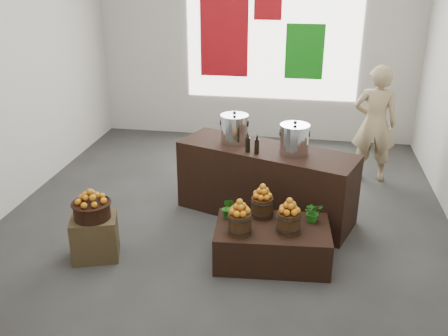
% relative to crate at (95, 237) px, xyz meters
% --- Properties ---
extents(ground, '(7.00, 7.00, 0.00)m').
position_rel_crate_xyz_m(ground, '(1.34, 1.17, -0.26)').
color(ground, '#353432').
rests_on(ground, ground).
extents(back_wall, '(6.00, 0.04, 4.00)m').
position_rel_crate_xyz_m(back_wall, '(1.34, 4.67, 1.74)').
color(back_wall, '#B7B3A9').
rests_on(back_wall, ground).
extents(back_opening, '(3.20, 0.02, 2.40)m').
position_rel_crate_xyz_m(back_opening, '(1.64, 4.65, 1.74)').
color(back_opening, white).
rests_on(back_opening, back_wall).
extents(deco_red_left, '(0.90, 0.04, 1.40)m').
position_rel_crate_xyz_m(deco_red_left, '(0.74, 4.64, 1.64)').
color(deco_red_left, '#A00C13').
rests_on(deco_red_left, back_wall).
extents(deco_green_right, '(0.70, 0.04, 1.00)m').
position_rel_crate_xyz_m(deco_green_right, '(2.24, 4.64, 1.44)').
color(deco_green_right, '#137A13').
rests_on(deco_green_right, back_wall).
extents(deco_red_upper, '(0.50, 0.04, 0.50)m').
position_rel_crate_xyz_m(deco_red_upper, '(1.54, 4.64, 2.24)').
color(deco_red_upper, '#A00C13').
rests_on(deco_red_upper, back_wall).
extents(crate, '(0.63, 0.57, 0.52)m').
position_rel_crate_xyz_m(crate, '(0.00, 0.00, 0.00)').
color(crate, '#4D3E24').
rests_on(crate, ground).
extents(wicker_basket, '(0.41, 0.41, 0.19)m').
position_rel_crate_xyz_m(wicker_basket, '(0.00, 0.00, 0.35)').
color(wicker_basket, black).
rests_on(wicker_basket, crate).
extents(apples_in_basket, '(0.32, 0.32, 0.17)m').
position_rel_crate_xyz_m(apples_in_basket, '(0.00, 0.00, 0.53)').
color(apples_in_basket, '#9C0D05').
rests_on(apples_in_basket, wicker_basket).
extents(display_table, '(1.36, 0.89, 0.45)m').
position_rel_crate_xyz_m(display_table, '(2.05, 0.27, -0.03)').
color(display_table, black).
rests_on(display_table, ground).
extents(apple_bucket_front_left, '(0.26, 0.26, 0.24)m').
position_rel_crate_xyz_m(apple_bucket_front_left, '(1.70, 0.06, 0.31)').
color(apple_bucket_front_left, '#3C2610').
rests_on(apple_bucket_front_left, display_table).
extents(apples_in_bucket_front_left, '(0.20, 0.20, 0.17)m').
position_rel_crate_xyz_m(apples_in_bucket_front_left, '(1.70, 0.06, 0.52)').
color(apples_in_bucket_front_left, '#9C0D05').
rests_on(apples_in_bucket_front_left, apple_bucket_front_left).
extents(apple_bucket_front_right, '(0.26, 0.26, 0.24)m').
position_rel_crate_xyz_m(apple_bucket_front_right, '(2.23, 0.18, 0.31)').
color(apple_bucket_front_right, '#3C2610').
rests_on(apple_bucket_front_right, display_table).
extents(apples_in_bucket_front_right, '(0.20, 0.20, 0.17)m').
position_rel_crate_xyz_m(apples_in_bucket_front_right, '(2.23, 0.18, 0.52)').
color(apples_in_bucket_front_right, '#9C0D05').
rests_on(apples_in_bucket_front_right, apple_bucket_front_right).
extents(apple_bucket_rear, '(0.26, 0.26, 0.24)m').
position_rel_crate_xyz_m(apple_bucket_rear, '(1.91, 0.50, 0.31)').
color(apple_bucket_rear, '#3C2610').
rests_on(apple_bucket_rear, display_table).
extents(apples_in_bucket_rear, '(0.20, 0.20, 0.17)m').
position_rel_crate_xyz_m(apples_in_bucket_rear, '(1.91, 0.50, 0.52)').
color(apples_in_bucket_rear, '#9C0D05').
rests_on(apples_in_bucket_rear, apple_bucket_rear).
extents(herb_garnish_right, '(0.26, 0.24, 0.24)m').
position_rel_crate_xyz_m(herb_garnish_right, '(2.50, 0.47, 0.31)').
color(herb_garnish_right, '#1A6114').
rests_on(herb_garnish_right, display_table).
extents(herb_garnish_left, '(0.17, 0.16, 0.26)m').
position_rel_crate_xyz_m(herb_garnish_left, '(1.51, 0.38, 0.32)').
color(herb_garnish_left, '#1A6114').
rests_on(herb_garnish_left, display_table).
extents(counter, '(2.49, 1.51, 0.97)m').
position_rel_crate_xyz_m(counter, '(1.86, 1.40, 0.23)').
color(counter, black).
rests_on(counter, ground).
extents(stock_pot_left, '(0.37, 0.37, 0.37)m').
position_rel_crate_xyz_m(stock_pot_left, '(1.41, 1.56, 0.89)').
color(stock_pot_left, silver).
rests_on(stock_pot_left, counter).
extents(stock_pot_center, '(0.37, 0.37, 0.37)m').
position_rel_crate_xyz_m(stock_pot_center, '(2.22, 1.27, 0.89)').
color(stock_pot_center, silver).
rests_on(stock_pot_center, counter).
extents(oil_cruets, '(0.18, 0.12, 0.27)m').
position_rel_crate_xyz_m(oil_cruets, '(1.78, 1.18, 0.85)').
color(oil_cruets, black).
rests_on(oil_cruets, counter).
extents(shopper, '(0.69, 0.47, 1.84)m').
position_rel_crate_xyz_m(shopper, '(3.40, 2.90, 0.66)').
color(shopper, tan).
rests_on(shopper, ground).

